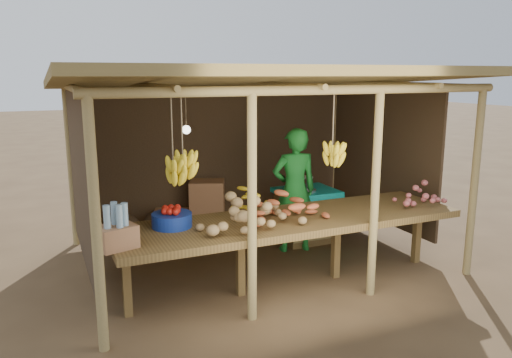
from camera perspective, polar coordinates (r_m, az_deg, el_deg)
name	(u,v)px	position (r m, az deg, el deg)	size (l,w,h in m)	color
ground	(256,258)	(6.58, 0.00, -8.98)	(60.00, 60.00, 0.00)	brown
stall_structure	(250,110)	(6.13, -0.66, 7.86)	(4.70, 3.50, 2.43)	#9B8450
counter	(291,223)	(5.53, 3.98, -5.02)	(3.90, 1.05, 0.80)	brown
potato_heap	(250,209)	(5.13, -0.70, -3.48)	(1.07, 0.64, 0.37)	#9D7E51
sweet_potato_heap	(286,204)	(5.39, 3.48, -2.84)	(0.89, 0.53, 0.35)	#C05931
onion_heap	(419,191)	(6.30, 18.13, -1.27)	(0.73, 0.44, 0.35)	#BB5B5B
banana_pile	(253,196)	(5.76, -0.35, -1.92)	(0.53, 0.32, 0.34)	yellow
tomato_basin	(172,218)	(5.23, -9.59, -4.47)	(0.41, 0.41, 0.22)	navy
bottle_box	(116,231)	(4.69, -15.69, -5.73)	(0.39, 0.35, 0.42)	#9F6B47
vendor	(294,190)	(6.65, 4.40, -1.29)	(0.61, 0.40, 1.66)	#1C7E2A
tarp_crate	(306,213)	(7.18, 5.74, -3.91)	(0.82, 0.70, 0.97)	brown
carton_stack	(196,213)	(7.40, -6.91, -3.83)	(1.16, 0.56, 0.79)	#9F6B47
burlap_sacks	(142,230)	(7.07, -12.95, -5.67)	(0.81, 0.42, 0.57)	#42301E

